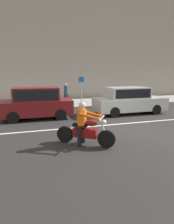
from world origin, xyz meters
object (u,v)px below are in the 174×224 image
at_px(parked_sedan_silver, 129,100).
at_px(street_sign_post, 81,87).
at_px(motorcycle_with_rider_orange_stripe, 85,128).
at_px(pedestrian_bystander, 66,92).
at_px(parked_hatchback_maroon, 37,103).

height_order(parked_sedan_silver, street_sign_post, street_sign_post).
xyz_separation_m(parked_sedan_silver, street_sign_post, (-2.11, 4.12, 0.63)).
distance_m(motorcycle_with_rider_orange_stripe, pedestrian_bystander, 8.31).
bearing_deg(motorcycle_with_rider_orange_stripe, parked_sedan_silver, 46.16).
height_order(motorcycle_with_rider_orange_stripe, parked_sedan_silver, parked_sedan_silver).
xyz_separation_m(motorcycle_with_rider_orange_stripe, street_sign_post, (2.11, 8.51, 0.87)).
distance_m(parked_sedan_silver, street_sign_post, 4.67).
xyz_separation_m(motorcycle_with_rider_orange_stripe, parked_hatchback_maroon, (-1.56, 4.63, 0.29)).
bearing_deg(parked_sedan_silver, street_sign_post, 117.19).
xyz_separation_m(motorcycle_with_rider_orange_stripe, pedestrian_bystander, (0.79, 8.26, 0.49)).
distance_m(parked_hatchback_maroon, pedestrian_bystander, 4.33).
distance_m(motorcycle_with_rider_orange_stripe, street_sign_post, 8.81).
bearing_deg(pedestrian_bystander, parked_hatchback_maroon, -122.85).
bearing_deg(motorcycle_with_rider_orange_stripe, parked_hatchback_maroon, 108.57).
relative_size(parked_sedan_silver, pedestrian_bystander, 2.74).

